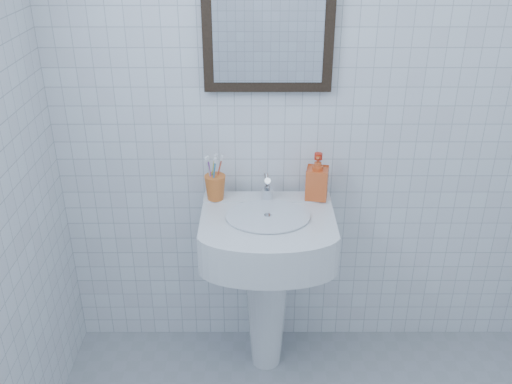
{
  "coord_description": "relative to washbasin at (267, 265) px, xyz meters",
  "views": [
    {
      "loc": [
        -0.26,
        -1.01,
        1.9
      ],
      "look_at": [
        -0.26,
        0.86,
        0.95
      ],
      "focal_mm": 40.0,
      "sensor_mm": 36.0,
      "label": 1
    }
  ],
  "objects": [
    {
      "name": "wall_back",
      "position": [
        0.21,
        0.22,
        0.7
      ],
      "size": [
        2.2,
        0.02,
        2.5
      ],
      "primitive_type": "cube",
      "color": "silver",
      "rests_on": "ground"
    },
    {
      "name": "washbasin",
      "position": [
        0.0,
        0.0,
        0.0
      ],
      "size": [
        0.53,
        0.39,
        0.81
      ],
      "color": "white",
      "rests_on": "ground"
    },
    {
      "name": "faucet",
      "position": [
        0.0,
        0.1,
        0.31
      ],
      "size": [
        0.05,
        0.11,
        0.12
      ],
      "color": "silver",
      "rests_on": "washbasin"
    },
    {
      "name": "toothbrush_cup",
      "position": [
        -0.21,
        0.1,
        0.31
      ],
      "size": [
        0.09,
        0.09,
        0.1
      ],
      "primitive_type": null,
      "rotation": [
        0.0,
        0.0,
        -0.03
      ],
      "color": "orange",
      "rests_on": "washbasin"
    },
    {
      "name": "soap_dispenser",
      "position": [
        0.21,
        0.11,
        0.36
      ],
      "size": [
        0.1,
        0.11,
        0.2
      ],
      "primitive_type": "imported",
      "rotation": [
        0.0,
        0.0,
        -0.18
      ],
      "color": "#B93E12",
      "rests_on": "washbasin"
    },
    {
      "name": "wall_mirror",
      "position": [
        0.0,
        0.2,
        1.0
      ],
      "size": [
        0.5,
        0.04,
        0.62
      ],
      "color": "black",
      "rests_on": "wall_back"
    }
  ]
}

